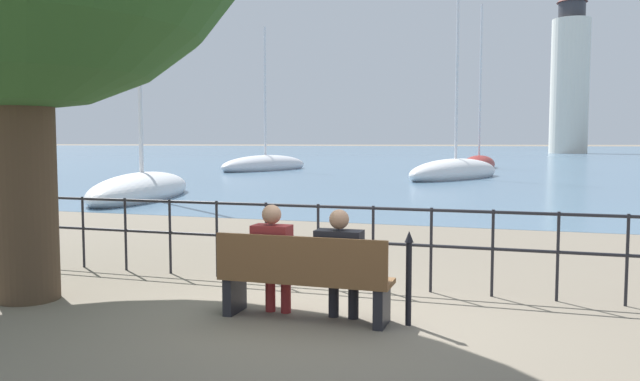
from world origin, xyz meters
TOP-DOWN VIEW (x-y plane):
  - ground_plane at (0.00, 0.00)m, footprint 1000.00×1000.00m
  - harbor_water at (0.00, 157.65)m, footprint 600.00×300.00m
  - park_bench at (0.00, -0.06)m, footprint 1.83×0.45m
  - seated_person_left at (-0.37, 0.02)m, footprint 0.40×0.35m
  - seated_person_right at (0.37, 0.01)m, footprint 0.48×0.35m
  - promenade_railing at (-0.00, 1.57)m, footprint 13.91×0.04m
  - closed_umbrella at (1.07, 0.09)m, footprint 0.09×0.09m
  - sailboat_1 at (-0.55, 39.40)m, footprint 2.65×7.71m
  - sailboat_2 at (-9.76, 11.73)m, footprint 3.55×7.56m
  - sailboat_3 at (-13.87, 32.18)m, footprint 4.30×9.01m
  - sailboat_4 at (-0.95, 26.37)m, footprint 5.12×8.74m
  - harbor_lighthouse at (9.98, 106.04)m, footprint 6.11×6.11m

SIDE VIEW (x-z plane):
  - ground_plane at x=0.00m, z-range 0.00..0.00m
  - harbor_water at x=0.00m, z-range 0.00..0.01m
  - sailboat_2 at x=-9.76m, z-range -3.83..4.39m
  - sailboat_3 at x=-13.87m, z-range -4.59..5.21m
  - sailboat_4 at x=-0.95m, z-range -4.73..5.38m
  - sailboat_1 at x=-0.55m, z-range -5.60..6.25m
  - park_bench at x=0.00m, z-range -0.02..0.88m
  - closed_umbrella at x=1.07m, z-range 0.06..1.02m
  - seated_person_right at x=0.37m, z-range 0.06..1.23m
  - seated_person_left at x=-0.37m, z-range 0.06..1.26m
  - promenade_railing at x=0.00m, z-range 0.17..1.22m
  - harbor_lighthouse at x=9.98m, z-range -0.94..26.00m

